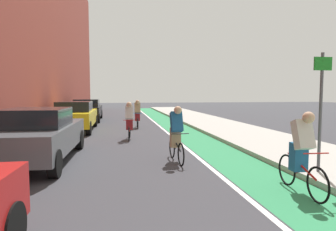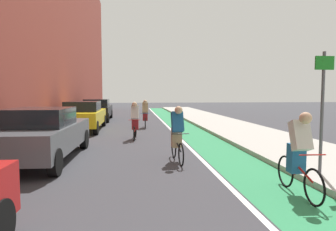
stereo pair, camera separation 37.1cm
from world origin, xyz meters
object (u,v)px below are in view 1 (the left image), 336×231
(cyclist_trailing, at_px, (129,120))
(cyclist_far, at_px, (137,113))
(parked_sedan_gray, at_px, (39,134))
(parked_sedan_black, at_px, (87,110))
(parked_sedan_yellow_cab, at_px, (75,116))
(cyclist_mid, at_px, (176,132))
(cyclist_lead, at_px, (301,152))
(street_sign_post, at_px, (321,102))

(cyclist_trailing, distance_m, cyclist_far, 4.13)
(parked_sedan_gray, relative_size, parked_sedan_black, 0.97)
(parked_sedan_gray, relative_size, parked_sedan_yellow_cab, 0.99)
(parked_sedan_gray, xyz_separation_m, cyclist_far, (3.25, 7.81, 0.06))
(parked_sedan_black, xyz_separation_m, cyclist_far, (3.25, -4.91, 0.05))
(parked_sedan_gray, height_order, cyclist_mid, cyclist_mid)
(cyclist_lead, distance_m, cyclist_far, 11.69)
(parked_sedan_black, height_order, cyclist_trailing, cyclist_trailing)
(parked_sedan_yellow_cab, distance_m, parked_sedan_black, 5.75)
(cyclist_mid, bearing_deg, cyclist_trailing, 105.07)
(parked_sedan_black, bearing_deg, cyclist_far, -56.50)
(cyclist_mid, bearing_deg, cyclist_far, 93.92)
(parked_sedan_gray, height_order, cyclist_far, cyclist_far)
(parked_sedan_black, height_order, street_sign_post, street_sign_post)
(cyclist_trailing, bearing_deg, cyclist_far, 81.76)
(parked_sedan_black, relative_size, cyclist_far, 2.91)
(cyclist_lead, height_order, cyclist_far, cyclist_lead)
(cyclist_lead, height_order, street_sign_post, street_sign_post)
(street_sign_post, bearing_deg, cyclist_lead, -139.51)
(cyclist_mid, height_order, cyclist_trailing, cyclist_mid)
(cyclist_far, bearing_deg, parked_sedan_black, 123.50)
(cyclist_lead, relative_size, cyclist_far, 1.03)
(cyclist_lead, distance_m, cyclist_trailing, 7.95)
(parked_sedan_yellow_cab, bearing_deg, parked_sedan_gray, -90.01)
(parked_sedan_black, xyz_separation_m, street_sign_post, (6.78, -15.43, 0.97))
(parked_sedan_gray, xyz_separation_m, cyclist_lead, (5.72, -3.61, 0.02))
(cyclist_lead, bearing_deg, cyclist_far, 102.18)
(cyclist_far, height_order, street_sign_post, street_sign_post)
(cyclist_lead, bearing_deg, parked_sedan_yellow_cab, 118.37)
(cyclist_mid, distance_m, cyclist_trailing, 4.49)
(parked_sedan_gray, height_order, parked_sedan_black, same)
(parked_sedan_gray, distance_m, parked_sedan_yellow_cab, 6.98)
(parked_sedan_black, bearing_deg, cyclist_lead, -70.71)
(cyclist_far, distance_m, street_sign_post, 11.13)
(cyclist_mid, distance_m, cyclist_far, 8.45)
(parked_sedan_gray, bearing_deg, cyclist_trailing, 54.44)
(cyclist_mid, distance_m, street_sign_post, 3.73)
(parked_sedan_gray, xyz_separation_m, street_sign_post, (6.78, -2.71, 0.97))
(cyclist_far, bearing_deg, parked_sedan_gray, -112.62)
(cyclist_trailing, height_order, cyclist_far, cyclist_trailing)
(parked_sedan_black, bearing_deg, parked_sedan_gray, -90.01)
(parked_sedan_yellow_cab, xyz_separation_m, parked_sedan_black, (0.00, 5.75, 0.00))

